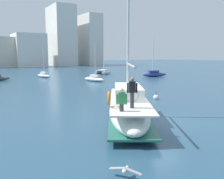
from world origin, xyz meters
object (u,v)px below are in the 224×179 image
at_px(moored_cutter_right, 94,78).
at_px(mooring_buoy, 156,97).
at_px(moored_sloop_far, 103,72).
at_px(moored_cutter_left, 154,74).
at_px(seagull, 125,170).
at_px(main_sailboat, 128,107).
at_px(moored_catamaran, 44,75).

xyz_separation_m(moored_cutter_right, mooring_buoy, (-2.46, -17.78, -0.33)).
distance_m(moored_sloop_far, moored_cutter_left, 12.53).
xyz_separation_m(moored_cutter_right, seagull, (-13.62, -28.86, -0.19)).
xyz_separation_m(moored_sloop_far, moored_cutter_right, (-8.87, -12.99, -0.10)).
bearing_deg(moored_sloop_far, main_sailboat, -116.85).
relative_size(moored_catamaran, mooring_buoy, 6.98).
bearing_deg(moored_cutter_right, main_sailboat, -112.11).
bearing_deg(moored_cutter_left, moored_catamaran, 152.84).
bearing_deg(moored_cutter_left, moored_cutter_right, -173.18).
distance_m(moored_sloop_far, moored_cutter_right, 15.73).
height_order(main_sailboat, seagull, main_sailboat).
height_order(seagull, mooring_buoy, mooring_buoy).
relative_size(moored_sloop_far, mooring_buoy, 8.33).
bearing_deg(main_sailboat, moored_catamaran, 82.83).
bearing_deg(main_sailboat, moored_cutter_left, 46.18).
xyz_separation_m(moored_cutter_left, mooring_buoy, (-16.78, -19.49, -0.41)).
relative_size(moored_catamaran, moored_cutter_left, 0.78).
bearing_deg(moored_cutter_right, moored_sloop_far, 55.68).
height_order(main_sailboat, moored_cutter_left, main_sailboat).
relative_size(moored_sloop_far, moored_cutter_right, 1.15).
xyz_separation_m(moored_sloop_far, seagull, (-22.49, -41.86, -0.29)).
xyz_separation_m(main_sailboat, mooring_buoy, (6.84, 5.13, -0.74)).
bearing_deg(mooring_buoy, moored_catamaran, 94.87).
bearing_deg(moored_sloop_far, moored_cutter_left, -64.24).
distance_m(moored_sloop_far, seagull, 47.52).
xyz_separation_m(moored_sloop_far, mooring_buoy, (-11.33, -30.77, -0.43)).
relative_size(moored_catamaran, moored_cutter_right, 0.97).
height_order(moored_catamaran, moored_cutter_right, moored_cutter_right).
distance_m(moored_cutter_right, mooring_buoy, 17.95).
bearing_deg(moored_sloop_far, seagull, -118.24).
bearing_deg(moored_sloop_far, moored_cutter_right, -124.32).
distance_m(main_sailboat, moored_cutter_right, 24.73).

